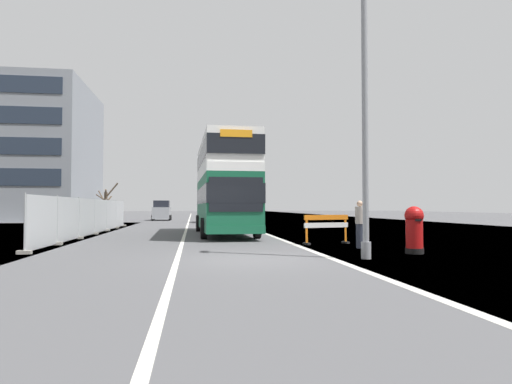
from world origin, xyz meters
TOP-DOWN VIEW (x-y plane):
  - ground at (0.57, 0.16)m, footprint 140.00×280.00m
  - double_decker_bus at (-0.02, 11.71)m, footprint 3.04×11.14m
  - lamppost_foreground at (3.32, -0.35)m, footprint 0.29×0.70m
  - red_pillar_postbox at (5.44, 0.84)m, footprint 0.61×0.61m
  - roadworks_barrier at (3.70, 4.83)m, footprint 1.99×0.84m
  - construction_site_fence at (-7.07, 12.63)m, footprint 0.44×20.60m
  - car_oncoming_near at (-0.16, 30.42)m, footprint 2.09×4.27m
  - car_receding_mid at (-5.16, 37.55)m, footprint 2.02×3.95m
  - bare_tree_far_verge_near at (-11.71, 40.66)m, footprint 2.54×2.57m
  - pedestrian_at_kerb at (4.38, 2.87)m, footprint 0.34×0.34m

SIDE VIEW (x-z plane):
  - ground at x=0.57m, z-range -0.10..0.00m
  - roadworks_barrier at x=3.70m, z-range 0.18..1.37m
  - red_pillar_postbox at x=5.44m, z-range 0.07..1.61m
  - pedestrian_at_kerb at x=4.38m, z-range 0.01..1.75m
  - construction_site_fence at x=-7.07m, z-range -0.04..1.94m
  - car_oncoming_near at x=-0.16m, z-range -0.07..2.10m
  - car_receding_mid at x=-5.16m, z-range -0.07..2.12m
  - bare_tree_far_verge_near at x=-11.71m, z-range -0.14..4.17m
  - double_decker_bus at x=-0.02m, z-range 0.16..5.21m
  - lamppost_foreground at x=3.32m, z-range -0.24..9.05m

